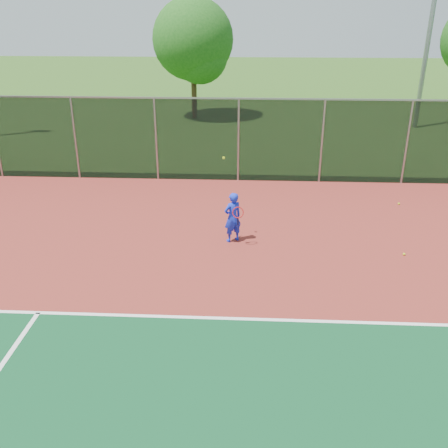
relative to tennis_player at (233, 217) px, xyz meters
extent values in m
plane|color=#274F16|center=(3.01, -6.76, -0.73)|extent=(120.00, 120.00, 0.00)
cube|color=maroon|center=(3.01, -4.76, -0.72)|extent=(30.00, 20.00, 0.02)
cube|color=black|center=(3.01, 5.24, 0.79)|extent=(30.00, 0.04, 3.00)
cube|color=gray|center=(3.01, 5.24, 2.29)|extent=(30.00, 0.06, 0.06)
imported|color=#172CD9|center=(0.00, 0.00, 0.00)|extent=(0.62, 0.56, 1.41)
cylinder|color=black|center=(0.15, -0.25, -0.02)|extent=(0.03, 0.15, 0.27)
torus|color=#A51414|center=(0.15, -0.35, 0.28)|extent=(0.30, 0.13, 0.29)
sphere|color=#BACF18|center=(-0.25, 0.10, 1.64)|extent=(0.07, 0.07, 0.07)
sphere|color=#BACF18|center=(5.34, 3.01, -0.68)|extent=(0.07, 0.07, 0.07)
sphere|color=#BACF18|center=(4.51, -0.64, -0.68)|extent=(0.07, 0.07, 0.07)
cylinder|color=#372514|center=(-2.81, 16.40, 0.52)|extent=(0.30, 0.30, 2.50)
sphere|color=#1A4F15|center=(-2.81, 16.40, 3.57)|extent=(4.44, 4.44, 4.44)
sphere|color=#1A4F15|center=(-2.41, 16.10, 2.74)|extent=(3.05, 3.05, 3.05)
camera|label=1|loc=(0.42, -12.47, 5.29)|focal=40.00mm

